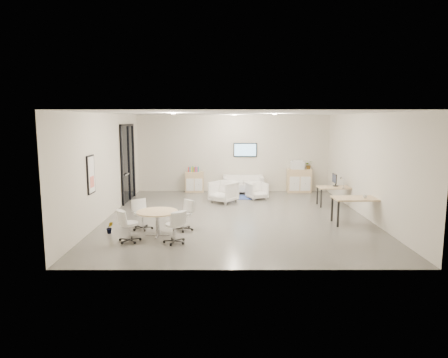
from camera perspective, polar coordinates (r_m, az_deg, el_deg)
room_shell at (r=12.29m, az=1.83°, el=1.90°), size 9.60×10.60×4.80m
glass_door at (r=15.21m, az=-13.57°, el=2.56°), size 0.09×1.90×2.85m
artwork at (r=11.28m, az=-18.48°, el=0.59°), size 0.05×0.54×1.04m
wall_tv at (r=16.74m, az=3.04°, el=4.16°), size 0.98×0.06×0.58m
ceiling_spots at (r=13.04m, az=0.85°, el=9.24°), size 3.14×4.14×0.03m
sideboard_left at (r=16.73m, az=-4.23°, el=-0.43°), size 0.75×0.39×0.85m
sideboard_right at (r=16.93m, az=10.67°, el=-0.22°), size 0.98×0.47×0.98m
books at (r=16.66m, az=-4.38°, el=1.39°), size 0.44×0.14×0.22m
printer at (r=16.83m, az=10.40°, el=2.02°), size 0.54×0.45×0.37m
loveseat at (r=16.53m, az=2.76°, el=-0.83°), size 1.64×0.83×0.61m
blue_rug at (r=15.62m, az=1.89°, el=-2.60°), size 1.40×0.95×0.01m
armchair_left at (r=14.61m, az=-0.08°, el=-1.70°), size 1.12×1.11×0.85m
armchair_right at (r=15.29m, az=4.74°, el=-1.57°), size 0.86×0.83×0.69m
desk_rear at (r=14.51m, az=15.80°, el=-1.35°), size 1.33×0.70×0.68m
desk_front at (r=12.18m, az=18.77°, el=-2.91°), size 1.52×0.80×0.78m
monitor at (r=14.59m, az=15.53°, el=-0.07°), size 0.20×0.50×0.44m
round_table at (r=10.56m, az=-9.51°, el=-5.01°), size 1.07×1.07×0.65m
meeting_chairs at (r=10.60m, az=-9.49°, el=-5.83°), size 2.05×2.05×0.82m
plant_cabinet at (r=16.91m, az=12.00°, el=1.85°), size 0.40×0.42×0.26m
plant_floor at (r=11.14m, az=-15.99°, el=-7.13°), size 0.30×0.37×0.15m
cup at (r=12.12m, az=19.49°, el=-2.34°), size 0.14×0.12×0.11m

